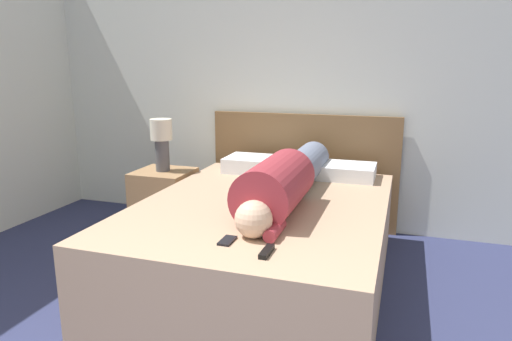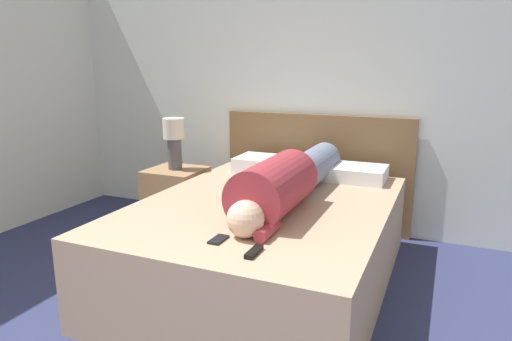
{
  "view_description": "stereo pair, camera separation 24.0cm",
  "coord_description": "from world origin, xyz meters",
  "px_view_note": "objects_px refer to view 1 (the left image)",
  "views": [
    {
      "loc": [
        0.77,
        -0.13,
        1.46
      ],
      "look_at": [
        -0.09,
        2.48,
        0.82
      ],
      "focal_mm": 32.0,
      "sensor_mm": 36.0,
      "label": 1
    },
    {
      "loc": [
        0.99,
        -0.05,
        1.46
      ],
      "look_at": [
        -0.09,
        2.48,
        0.82
      ],
      "focal_mm": 32.0,
      "sensor_mm": 36.0,
      "label": 2
    }
  ],
  "objects_px": {
    "table_lamp": "(162,140)",
    "cell_phone": "(227,241)",
    "bed": "(263,242)",
    "nightstand": "(165,203)",
    "tv_remote": "(267,252)",
    "pillow_near_headboard": "(258,164)",
    "pillow_second": "(342,171)",
    "person_lying": "(286,180)"
  },
  "relations": [
    {
      "from": "pillow_near_headboard",
      "to": "bed",
      "type": "bearing_deg",
      "value": -69.86
    },
    {
      "from": "nightstand",
      "to": "person_lying",
      "type": "xyz_separation_m",
      "value": [
        1.22,
        -0.52,
        0.43
      ]
    },
    {
      "from": "bed",
      "to": "tv_remote",
      "type": "bearing_deg",
      "value": -71.62
    },
    {
      "from": "tv_remote",
      "to": "cell_phone",
      "type": "bearing_deg",
      "value": 160.28
    },
    {
      "from": "tv_remote",
      "to": "cell_phone",
      "type": "distance_m",
      "value": 0.25
    },
    {
      "from": "tv_remote",
      "to": "pillow_second",
      "type": "bearing_deg",
      "value": 85.32
    },
    {
      "from": "bed",
      "to": "pillow_near_headboard",
      "type": "relative_size",
      "value": 3.84
    },
    {
      "from": "bed",
      "to": "pillow_near_headboard",
      "type": "height_order",
      "value": "pillow_near_headboard"
    },
    {
      "from": "pillow_second",
      "to": "person_lying",
      "type": "bearing_deg",
      "value": -108.74
    },
    {
      "from": "nightstand",
      "to": "cell_phone",
      "type": "relative_size",
      "value": 4.42
    },
    {
      "from": "tv_remote",
      "to": "cell_phone",
      "type": "xyz_separation_m",
      "value": [
        -0.24,
        0.09,
        -0.01
      ]
    },
    {
      "from": "nightstand",
      "to": "table_lamp",
      "type": "bearing_deg",
      "value": -63.43
    },
    {
      "from": "nightstand",
      "to": "tv_remote",
      "type": "height_order",
      "value": "tv_remote"
    },
    {
      "from": "bed",
      "to": "pillow_near_headboard",
      "type": "distance_m",
      "value": 0.95
    },
    {
      "from": "tv_remote",
      "to": "pillow_near_headboard",
      "type": "bearing_deg",
      "value": 109.28
    },
    {
      "from": "person_lying",
      "to": "pillow_second",
      "type": "height_order",
      "value": "person_lying"
    },
    {
      "from": "pillow_second",
      "to": "tv_remote",
      "type": "distance_m",
      "value": 1.65
    },
    {
      "from": "nightstand",
      "to": "pillow_near_headboard",
      "type": "bearing_deg",
      "value": 18.39
    },
    {
      "from": "bed",
      "to": "tv_remote",
      "type": "relative_size",
      "value": 13.94
    },
    {
      "from": "person_lying",
      "to": "pillow_near_headboard",
      "type": "bearing_deg",
      "value": 119.95
    },
    {
      "from": "tv_remote",
      "to": "nightstand",
      "type": "bearing_deg",
      "value": 134.18
    },
    {
      "from": "table_lamp",
      "to": "pillow_second",
      "type": "height_order",
      "value": "table_lamp"
    },
    {
      "from": "bed",
      "to": "pillow_second",
      "type": "height_order",
      "value": "pillow_second"
    },
    {
      "from": "person_lying",
      "to": "tv_remote",
      "type": "xyz_separation_m",
      "value": [
        0.13,
        -0.87,
        -0.14
      ]
    },
    {
      "from": "pillow_near_headboard",
      "to": "tv_remote",
      "type": "relative_size",
      "value": 3.63
    },
    {
      "from": "bed",
      "to": "pillow_near_headboard",
      "type": "bearing_deg",
      "value": 110.14
    },
    {
      "from": "person_lying",
      "to": "bed",
      "type": "bearing_deg",
      "value": -156.85
    },
    {
      "from": "pillow_second",
      "to": "cell_phone",
      "type": "relative_size",
      "value": 3.98
    },
    {
      "from": "nightstand",
      "to": "pillow_second",
      "type": "bearing_deg",
      "value": 9.83
    },
    {
      "from": "cell_phone",
      "to": "nightstand",
      "type": "bearing_deg",
      "value": 130.44
    },
    {
      "from": "pillow_near_headboard",
      "to": "pillow_second",
      "type": "xyz_separation_m",
      "value": [
        0.71,
        -0.0,
        -0.01
      ]
    },
    {
      "from": "bed",
      "to": "person_lying",
      "type": "distance_m",
      "value": 0.46
    },
    {
      "from": "bed",
      "to": "table_lamp",
      "type": "height_order",
      "value": "table_lamp"
    },
    {
      "from": "table_lamp",
      "to": "bed",
      "type": "bearing_deg",
      "value": -28.18
    },
    {
      "from": "pillow_near_headboard",
      "to": "pillow_second",
      "type": "distance_m",
      "value": 0.71
    },
    {
      "from": "bed",
      "to": "table_lamp",
      "type": "xyz_separation_m",
      "value": [
        -1.08,
        0.58,
        0.56
      ]
    },
    {
      "from": "nightstand",
      "to": "cell_phone",
      "type": "distance_m",
      "value": 1.73
    },
    {
      "from": "bed",
      "to": "tv_remote",
      "type": "height_order",
      "value": "tv_remote"
    },
    {
      "from": "table_lamp",
      "to": "cell_phone",
      "type": "bearing_deg",
      "value": -49.56
    },
    {
      "from": "bed",
      "to": "nightstand",
      "type": "xyz_separation_m",
      "value": [
        -1.08,
        0.58,
        0.0
      ]
    },
    {
      "from": "tv_remote",
      "to": "table_lamp",
      "type": "bearing_deg",
      "value": 134.18
    },
    {
      "from": "person_lying",
      "to": "pillow_near_headboard",
      "type": "distance_m",
      "value": 0.9
    }
  ]
}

